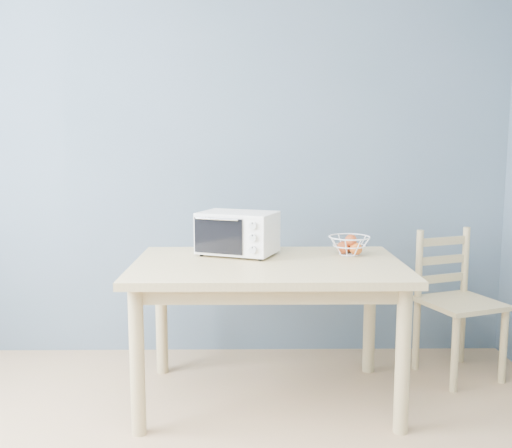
{
  "coord_description": "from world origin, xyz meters",
  "views": [
    {
      "loc": [
        0.35,
        -1.41,
        1.36
      ],
      "look_at": [
        0.38,
        1.65,
        0.93
      ],
      "focal_mm": 40.0,
      "sensor_mm": 36.0,
      "label": 1
    }
  ],
  "objects_px": {
    "dining_table": "(268,281)",
    "fruit_basket": "(349,245)",
    "toaster_oven": "(235,232)",
    "dining_chair": "(456,305)"
  },
  "relations": [
    {
      "from": "dining_table",
      "to": "fruit_basket",
      "type": "xyz_separation_m",
      "value": [
        0.46,
        0.19,
        0.16
      ]
    },
    {
      "from": "dining_table",
      "to": "toaster_oven",
      "type": "relative_size",
      "value": 2.92
    },
    {
      "from": "dining_chair",
      "to": "dining_table",
      "type": "bearing_deg",
      "value": 176.23
    },
    {
      "from": "dining_chair",
      "to": "fruit_basket",
      "type": "bearing_deg",
      "value": 172.21
    },
    {
      "from": "dining_table",
      "to": "dining_chair",
      "type": "bearing_deg",
      "value": 16.6
    },
    {
      "from": "toaster_oven",
      "to": "fruit_basket",
      "type": "relative_size",
      "value": 1.62
    },
    {
      "from": "dining_table",
      "to": "fruit_basket",
      "type": "relative_size",
      "value": 4.72
    },
    {
      "from": "dining_table",
      "to": "dining_chair",
      "type": "distance_m",
      "value": 1.19
    },
    {
      "from": "toaster_oven",
      "to": "dining_chair",
      "type": "distance_m",
      "value": 1.38
    },
    {
      "from": "toaster_oven",
      "to": "fruit_basket",
      "type": "bearing_deg",
      "value": 20.2
    }
  ]
}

